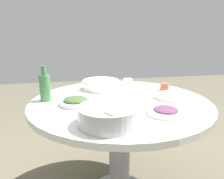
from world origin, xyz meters
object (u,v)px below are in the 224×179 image
object	(u,v)px
rice_bowl	(108,115)
tea_cup_far	(128,82)
dish_eggplant	(166,111)
soup_bowl	(101,85)
tea_cup_near	(165,87)
dish_noodles	(171,96)
green_bottle	(45,87)
dish_greens	(76,101)
round_dining_table	(120,123)

from	to	relation	value
rice_bowl	tea_cup_far	xyz separation A→B (m)	(0.73, -0.31, -0.02)
dish_eggplant	tea_cup_far	size ratio (longest dim) A/B	2.56
soup_bowl	tea_cup_near	world-z (taller)	soup_bowl
soup_bowl	dish_noodles	xyz separation A→B (m)	(-0.33, -0.42, -0.02)
green_bottle	tea_cup_far	bearing A→B (deg)	-65.17
dish_greens	round_dining_table	bearing A→B (deg)	-83.05
rice_bowl	soup_bowl	world-z (taller)	rice_bowl
soup_bowl	tea_cup_far	distance (m)	0.24
green_bottle	tea_cup_near	distance (m)	0.86
soup_bowl	green_bottle	distance (m)	0.45
rice_bowl	dish_eggplant	xyz separation A→B (m)	(0.07, -0.32, -0.03)
dish_greens	dish_noodles	bearing A→B (deg)	-88.98
dish_greens	tea_cup_far	xyz separation A→B (m)	(0.41, -0.44, 0.01)
soup_bowl	tea_cup_far	bearing A→B (deg)	-73.76
tea_cup_near	tea_cup_far	bearing A→B (deg)	49.36
soup_bowl	tea_cup_far	world-z (taller)	soup_bowl
soup_bowl	dish_noodles	size ratio (longest dim) A/B	1.34
round_dining_table	dish_eggplant	distance (m)	0.38
dish_greens	tea_cup_far	distance (m)	0.60
soup_bowl	dish_eggplant	xyz separation A→B (m)	(-0.60, -0.25, -0.02)
dish_noodles	tea_cup_far	distance (m)	0.44
dish_noodles	dish_greens	xyz separation A→B (m)	(-0.01, 0.62, 0.01)
dish_greens	green_bottle	world-z (taller)	green_bottle
green_bottle	tea_cup_near	bearing A→B (deg)	-83.92
tea_cup_far	soup_bowl	bearing A→B (deg)	106.24
round_dining_table	soup_bowl	distance (m)	0.37
round_dining_table	dish_noodles	distance (m)	0.38
rice_bowl	tea_cup_far	bearing A→B (deg)	-22.65
dish_greens	tea_cup_far	world-z (taller)	tea_cup_far
tea_cup_near	green_bottle	bearing A→B (deg)	96.08
round_dining_table	dish_eggplant	world-z (taller)	dish_eggplant
rice_bowl	tea_cup_far	world-z (taller)	rice_bowl
round_dining_table	dish_noodles	bearing A→B (deg)	-93.94
dish_noodles	tea_cup_near	xyz separation A→B (m)	(0.20, -0.05, 0.01)
round_dining_table	rice_bowl	distance (m)	0.44
round_dining_table	dish_noodles	world-z (taller)	dish_noodles
rice_bowl	soup_bowl	xyz separation A→B (m)	(0.67, -0.07, -0.01)
tea_cup_near	soup_bowl	bearing A→B (deg)	74.43
round_dining_table	rice_bowl	world-z (taller)	rice_bowl
round_dining_table	soup_bowl	size ratio (longest dim) A/B	3.81
dish_noodles	dish_eggplant	distance (m)	0.32
green_bottle	rice_bowl	bearing A→B (deg)	-144.53
rice_bowl	soup_bowl	bearing A→B (deg)	-6.19
rice_bowl	green_bottle	distance (m)	0.55
dish_eggplant	tea_cup_far	bearing A→B (deg)	1.51
dish_noodles	round_dining_table	bearing A→B (deg)	86.06
dish_greens	dish_eggplant	bearing A→B (deg)	-119.41
rice_bowl	dish_eggplant	bearing A→B (deg)	-78.29
dish_greens	tea_cup_near	distance (m)	0.70
round_dining_table	soup_bowl	xyz separation A→B (m)	(0.30, 0.08, 0.19)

